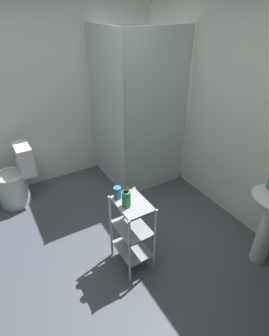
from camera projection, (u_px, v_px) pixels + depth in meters
ground_plane at (90, 274)px, 2.57m from camera, size 4.20×4.20×0.02m
wall_back at (252, 113)px, 2.70m from camera, size 4.20×0.14×2.50m
wall_left at (22, 94)px, 3.27m from camera, size 0.10×4.20×2.50m
shower_stall at (135, 148)px, 3.76m from camera, size 0.92×0.92×2.00m
toilet at (16, 181)px, 3.34m from camera, size 0.37×0.49×0.76m
storage_cart at (132, 229)px, 2.46m from camera, size 0.38×0.28×0.74m
body_wash_bottle_green at (126, 199)px, 2.23m from camera, size 0.07×0.07×0.17m
rinse_cup at (117, 193)px, 2.34m from camera, size 0.07×0.07×0.11m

